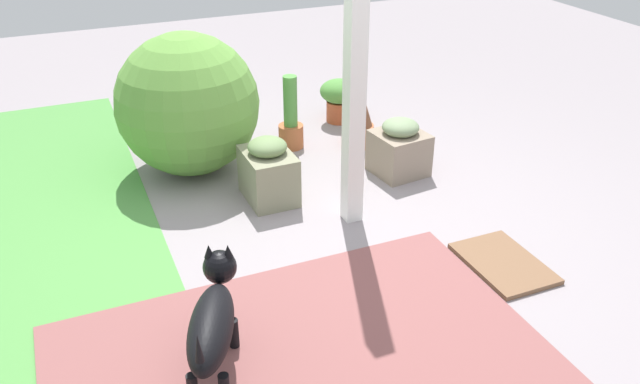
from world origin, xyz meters
The scene contains 11 objects.
ground_plane centered at (0.00, 0.00, 0.00)m, with size 12.00×12.00×0.00m, color gray.
brick_path centered at (-1.09, 0.61, 0.01)m, with size 1.80×2.40×0.02m, color #8A4F4E.
porch_pillar centered at (0.19, -0.21, 1.17)m, with size 0.11×0.11×2.34m, color white.
stone_planter_nearest centered at (0.67, -0.84, 0.20)m, with size 0.41×0.41×0.44m.
stone_planter_mid centered at (0.67, 0.20, 0.21)m, with size 0.44×0.33×0.46m.
round_shrub centered at (1.34, 0.59, 0.53)m, with size 1.06×1.06×1.06m, color #60983E.
terracotta_pot_spiky centered at (1.25, -0.77, 0.27)m, with size 0.27×0.27×0.56m.
terracotta_pot_broad centered at (1.79, -0.85, 0.23)m, with size 0.34×0.34×0.39m.
terracotta_pot_tall centered at (1.43, -0.25, 0.22)m, with size 0.20×0.20×0.61m.
dog centered at (-0.84, 0.99, 0.30)m, with size 0.73×0.43×0.51m.
doormat centered at (-0.67, -0.82, 0.01)m, with size 0.59×0.41×0.03m, color brown.
Camera 1 is at (-3.23, 1.47, 2.27)m, focal length 36.79 mm.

